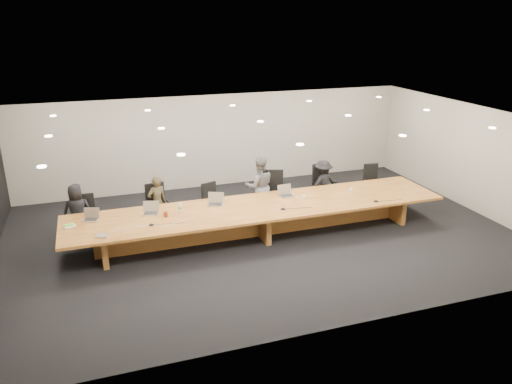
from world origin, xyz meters
TOP-DOWN VIEW (x-y plane):
  - ground at (0.00, 0.00)m, footprint 12.00×12.00m
  - back_wall at (0.00, 4.00)m, footprint 12.00×0.02m
  - conference_table at (0.00, 0.00)m, footprint 9.00×1.80m
  - chair_far_left at (-3.92, 1.32)m, footprint 0.54×0.54m
  - chair_left at (-2.22, 1.20)m, footprint 0.68×0.68m
  - chair_mid_left at (-0.83, 1.26)m, footprint 0.64×0.64m
  - chair_mid_right at (0.80, 1.16)m, footprint 0.76×0.76m
  - chair_right at (2.34, 1.33)m, footprint 0.65×0.65m
  - chair_far_right at (3.88, 1.32)m, footprint 0.57×0.57m
  - person_a at (-4.10, 1.21)m, footprint 0.67×0.45m
  - person_b at (-2.25, 1.23)m, footprint 0.57×0.47m
  - person_c at (0.41, 1.23)m, footprint 0.85×0.70m
  - person_d at (2.24, 1.23)m, footprint 0.93×0.63m
  - laptop_a at (-3.82, 0.38)m, footprint 0.40×0.34m
  - laptop_b at (-2.51, 0.32)m, footprint 0.41×0.35m
  - laptop_c at (-0.99, 0.40)m, footprint 0.44×0.39m
  - laptop_d at (0.84, 0.41)m, footprint 0.39×0.30m
  - water_bottle at (-1.86, 0.22)m, footprint 0.08×0.08m
  - amber_mug at (-2.21, 0.06)m, footprint 0.09×0.09m
  - paper_cup_near at (1.19, 0.11)m, footprint 0.09×0.09m
  - paper_cup_far at (2.53, 0.20)m, footprint 0.09×0.09m
  - notepad at (-4.26, 0.19)m, footprint 0.29×0.27m
  - lime_gadget at (-4.27, 0.20)m, footprint 0.19×0.13m
  - av_box at (-3.62, -0.58)m, footprint 0.27×0.24m
  - mic_left at (-2.59, -0.32)m, footprint 0.16×0.16m
  - mic_center at (0.44, -0.37)m, footprint 0.15×0.15m
  - mic_right at (2.75, -0.63)m, footprint 0.16×0.16m

SIDE VIEW (x-z plane):
  - ground at x=0.00m, z-range 0.00..0.00m
  - chair_mid_left at x=-0.83m, z-range 0.00..0.99m
  - chair_far_left at x=-3.92m, z-range 0.00..1.02m
  - chair_far_right at x=3.88m, z-range 0.00..1.03m
  - conference_table at x=0.00m, z-range 0.15..0.90m
  - chair_left at x=-2.22m, z-range 0.00..1.14m
  - chair_right at x=2.34m, z-range 0.00..1.17m
  - chair_mid_right at x=0.80m, z-range 0.00..1.18m
  - person_d at x=2.24m, z-range 0.00..1.32m
  - person_b at x=-2.25m, z-range 0.00..1.34m
  - person_a at x=-4.10m, z-range 0.00..1.35m
  - notepad at x=-4.26m, z-range 0.75..0.76m
  - mic_left at x=-2.59m, z-range 0.75..0.78m
  - av_box at x=-3.62m, z-range 0.75..0.78m
  - mic_right at x=2.75m, z-range 0.75..0.78m
  - mic_center at x=0.44m, z-range 0.75..0.78m
  - lime_gadget at x=-4.27m, z-range 0.76..0.79m
  - paper_cup_far at x=2.53m, z-range 0.75..0.84m
  - paper_cup_near at x=1.19m, z-range 0.75..0.84m
  - person_c at x=0.41m, z-range 0.00..1.59m
  - amber_mug at x=-2.21m, z-range 0.75..0.86m
  - water_bottle at x=-1.86m, z-range 0.75..0.96m
  - laptop_a at x=-3.82m, z-range 0.75..1.01m
  - laptop_b at x=-2.51m, z-range 0.75..1.03m
  - laptop_d at x=0.84m, z-range 0.75..1.04m
  - laptop_c at x=-0.99m, z-range 0.75..1.04m
  - back_wall at x=0.00m, z-range 0.00..2.80m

